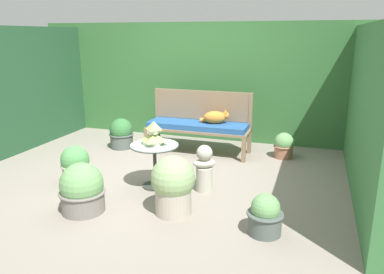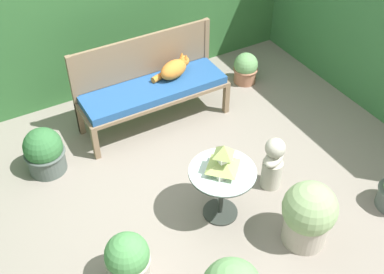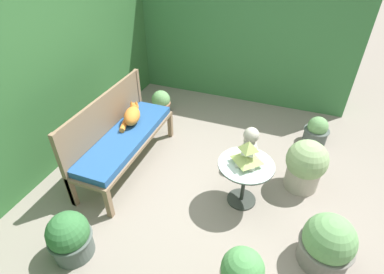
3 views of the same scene
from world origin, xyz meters
name	(u,v)px [view 1 (image 1 of 3)]	position (x,y,z in m)	size (l,w,h in m)	color
ground	(159,173)	(0.00, 0.00, 0.00)	(30.00, 30.00, 0.00)	gray
foliage_hedge_back	(208,79)	(0.00, 2.40, 1.04)	(6.40, 0.91, 2.09)	#336633
garden_bench	(198,127)	(0.23, 1.07, 0.42)	(1.67, 0.53, 0.50)	#7F664C
bench_backrest	(202,108)	(0.23, 1.31, 0.70)	(1.67, 0.06, 0.99)	#7F664C
cat	(215,117)	(0.51, 1.12, 0.60)	(0.48, 0.30, 0.23)	orange
patio_table	(155,154)	(0.15, -0.46, 0.44)	(0.60, 0.60, 0.56)	#2D332D
pagoda_birdhouse	(154,135)	(0.15, -0.46, 0.68)	(0.27, 0.27, 0.30)	silver
garden_bust	(204,168)	(0.78, -0.39, 0.30)	(0.32, 0.27, 0.59)	#B7B2A3
potted_plant_bench_right	(75,165)	(-0.87, -0.68, 0.25)	(0.37, 0.37, 0.50)	#ADA393
potted_plant_patio_mid	(173,185)	(0.64, -1.07, 0.33)	(0.48, 0.48, 0.65)	#ADA393
potted_plant_bench_left	(82,190)	(-0.32, -1.34, 0.25)	(0.50, 0.50, 0.55)	slate
potted_plant_hedge_corner	(265,216)	(1.63, -1.19, 0.19)	(0.36, 0.36, 0.41)	#4C5651
potted_plant_table_far	(121,134)	(-1.09, 0.92, 0.24)	(0.42, 0.42, 0.51)	#4C5651
potted_plant_table_near	(284,146)	(1.58, 1.24, 0.20)	(0.31, 0.31, 0.40)	#9E664C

